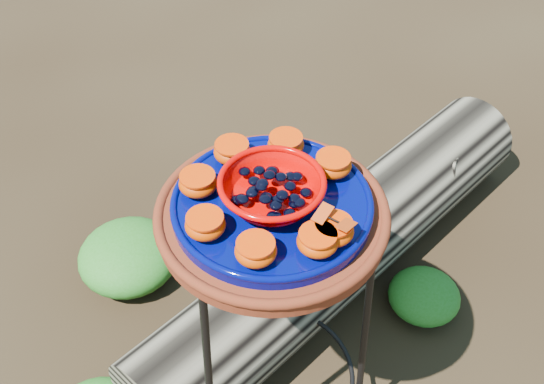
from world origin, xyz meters
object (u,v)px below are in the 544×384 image
object	(u,v)px
terracotta_saucer	(272,217)
cobalt_plate	(272,206)
driftwood_log	(341,246)
red_bowl	(272,191)
plant_stand	(272,329)

from	to	relation	value
terracotta_saucer	cobalt_plate	xyz separation A→B (m)	(0.00, 0.00, 0.03)
driftwood_log	cobalt_plate	bearing A→B (deg)	-136.48
driftwood_log	red_bowl	bearing A→B (deg)	-136.48
terracotta_saucer	cobalt_plate	world-z (taller)	cobalt_plate
plant_stand	cobalt_plate	world-z (taller)	cobalt_plate
plant_stand	red_bowl	size ratio (longest dim) A/B	3.77
red_bowl	driftwood_log	distance (m)	0.81
terracotta_saucer	driftwood_log	size ratio (longest dim) A/B	0.30
red_bowl	terracotta_saucer	bearing A→B (deg)	0.00
cobalt_plate	driftwood_log	world-z (taller)	cobalt_plate
terracotta_saucer	driftwood_log	xyz separation A→B (m)	(0.35, 0.33, -0.58)
plant_stand	driftwood_log	xyz separation A→B (m)	(0.35, 0.33, -0.21)
terracotta_saucer	red_bowl	bearing A→B (deg)	0.00
red_bowl	driftwood_log	size ratio (longest dim) A/B	0.13
cobalt_plate	driftwood_log	xyz separation A→B (m)	(0.35, 0.33, -0.61)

